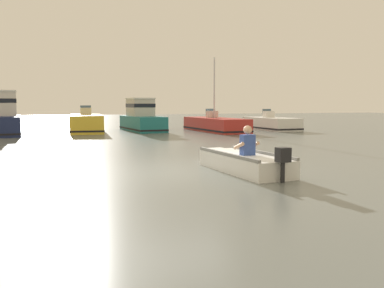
% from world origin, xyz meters
% --- Properties ---
extents(ground_plane, '(120.00, 120.00, 0.00)m').
position_xyz_m(ground_plane, '(0.00, 0.00, 0.00)').
color(ground_plane, slate).
extents(rowboat_with_person, '(1.34, 3.72, 1.19)m').
position_xyz_m(rowboat_with_person, '(1.47, -0.49, 0.25)').
color(rowboat_with_person, white).
rests_on(rowboat_with_person, ground).
extents(moored_boat_navy, '(2.05, 5.79, 2.51)m').
position_xyz_m(moored_boat_navy, '(-5.73, 15.77, 0.93)').
color(moored_boat_navy, '#19234C').
rests_on(moored_boat_navy, ground).
extents(moored_boat_yellow, '(2.20, 4.87, 1.65)m').
position_xyz_m(moored_boat_yellow, '(-1.19, 16.25, 0.52)').
color(moored_boat_yellow, gold).
rests_on(moored_boat_yellow, ground).
extents(moored_boat_teal, '(2.24, 5.09, 2.14)m').
position_xyz_m(moored_boat_teal, '(2.34, 16.38, 0.79)').
color(moored_boat_teal, '#1E727A').
rests_on(moored_boat_teal, ground).
extents(moored_boat_red, '(2.34, 6.36, 4.67)m').
position_xyz_m(moored_boat_red, '(6.69, 14.43, 0.41)').
color(moored_boat_red, '#B72D28').
rests_on(moored_boat_red, ground).
extents(moored_boat_white, '(2.09, 4.78, 1.40)m').
position_xyz_m(moored_boat_white, '(10.95, 14.81, 0.39)').
color(moored_boat_white, white).
rests_on(moored_boat_white, ground).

